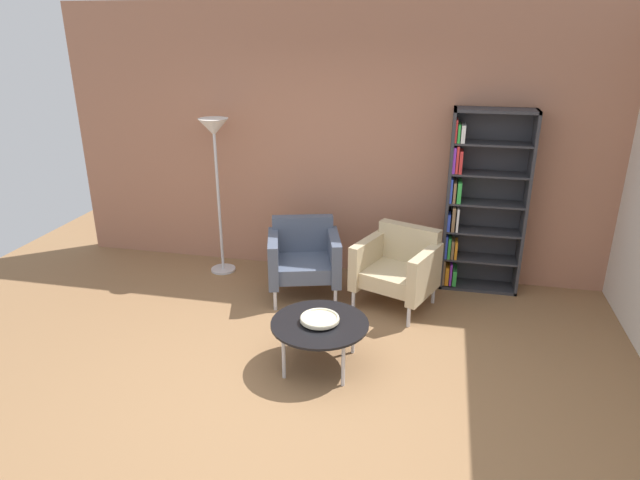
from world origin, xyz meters
name	(u,v)px	position (x,y,z in m)	size (l,w,h in m)	color
ground_plane	(289,392)	(0.00, 0.00, 0.00)	(8.32, 8.32, 0.00)	olive
brick_back_panel	(347,144)	(0.00, 2.46, 1.45)	(6.40, 0.12, 2.90)	#A87056
bookshelf_tall	(479,204)	(1.43, 2.25, 0.93)	(0.80, 0.30, 1.90)	#333338
coffee_table_low	(320,326)	(0.15, 0.42, 0.37)	(0.80, 0.80, 0.40)	black
decorative_bowl	(320,319)	(0.15, 0.42, 0.43)	(0.32, 0.32, 0.05)	beige
armchair_by_bookshelf	(304,257)	(-0.30, 1.69, 0.41)	(0.86, 0.82, 0.78)	#4C566B
armchair_near_window	(398,266)	(0.68, 1.65, 0.41)	(0.90, 0.86, 0.78)	#C6B289
floor_lamp_torchiere	(215,146)	(-1.35, 2.05, 1.45)	(0.32, 0.32, 1.74)	silver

